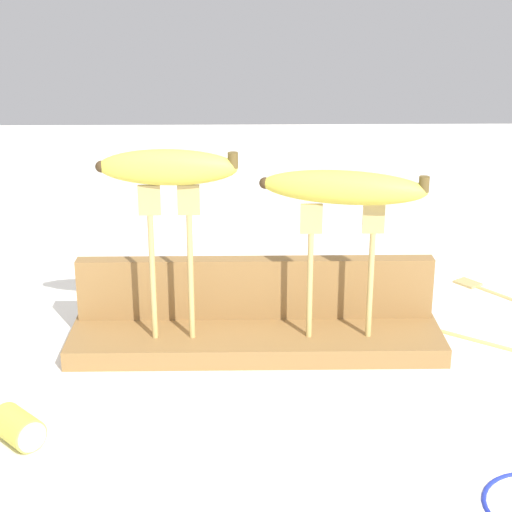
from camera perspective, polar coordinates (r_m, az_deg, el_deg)
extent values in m
plane|color=white|center=(1.07, 0.00, -6.27)|extent=(3.00, 3.00, 0.00)
cube|color=olive|center=(1.07, 0.00, -5.68)|extent=(0.46, 0.12, 0.02)
cube|color=olive|center=(1.09, -0.04, -2.14)|extent=(0.46, 0.02, 0.08)
cylinder|color=tan|center=(1.02, -6.97, -1.46)|extent=(0.01, 0.01, 0.16)
cube|color=tan|center=(0.99, -7.19, 3.75)|extent=(0.03, 0.00, 0.04)
cylinder|color=tan|center=(1.02, -4.42, -1.45)|extent=(0.01, 0.01, 0.16)
cube|color=tan|center=(0.99, -4.56, 3.78)|extent=(0.03, 0.00, 0.04)
cylinder|color=tan|center=(1.02, 3.64, -2.02)|extent=(0.01, 0.01, 0.13)
cube|color=tan|center=(1.00, 3.75, 2.51)|extent=(0.03, 0.00, 0.04)
cylinder|color=tan|center=(1.03, 7.70, -1.98)|extent=(0.01, 0.01, 0.13)
cube|color=tan|center=(1.01, 7.92, 2.52)|extent=(0.03, 0.00, 0.04)
ellipsoid|color=#DBD147|center=(0.98, -5.96, 5.96)|extent=(0.16, 0.05, 0.04)
cylinder|color=brown|center=(0.97, -1.57, 6.47)|extent=(0.01, 0.01, 0.02)
sphere|color=#3F2D19|center=(0.99, -10.38, 5.94)|extent=(0.01, 0.01, 0.01)
ellipsoid|color=#DBD147|center=(0.99, 5.92, 4.62)|extent=(0.20, 0.09, 0.04)
cylinder|color=brown|center=(0.98, 11.25, 4.76)|extent=(0.01, 0.01, 0.02)
sphere|color=#3F2D19|center=(1.00, 0.61, 4.94)|extent=(0.01, 0.01, 0.01)
cube|color=tan|center=(1.31, 14.08, -1.71)|extent=(0.04, 0.04, 0.01)
cylinder|color=tan|center=(1.13, 14.81, -5.47)|extent=(0.10, 0.08, 0.01)
cylinder|color=#DBD147|center=(0.90, -15.72, -11.05)|extent=(0.06, 0.06, 0.04)
cylinder|color=beige|center=(0.89, -14.87, -11.70)|extent=(0.02, 0.02, 0.03)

